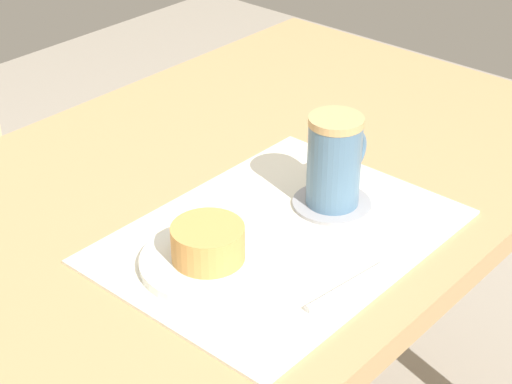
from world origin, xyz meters
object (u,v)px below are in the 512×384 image
object	(u,v)px
dining_table	(236,233)
coffee_mug	(335,160)
pastry_plate	(209,262)
pastry	(208,243)

from	to	relation	value
dining_table	coffee_mug	world-z (taller)	coffee_mug
pastry_plate	coffee_mug	world-z (taller)	coffee_mug
dining_table	coffee_mug	bearing A→B (deg)	-78.63
pastry_plate	coffee_mug	xyz separation A→B (m)	(0.21, -0.03, 0.06)
dining_table	pastry_plate	xyz separation A→B (m)	(-0.18, -0.12, 0.10)
pastry	dining_table	bearing A→B (deg)	34.17
pastry_plate	pastry	distance (m)	0.03
pastry_plate	coffee_mug	size ratio (longest dim) A/B	1.33
pastry	coffee_mug	distance (m)	0.21
pastry	coffee_mug	size ratio (longest dim) A/B	0.70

